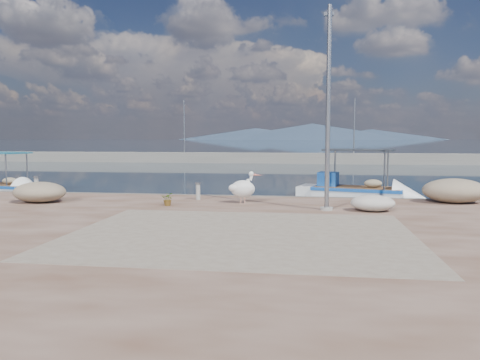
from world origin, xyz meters
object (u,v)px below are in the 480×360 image
object	(u,v)px
boat_left	(0,190)
boat_right	(357,194)
bollard_near	(198,190)
pelican	(243,188)
lamp_post	(328,115)

from	to	relation	value
boat_left	boat_right	bearing A→B (deg)	15.67
bollard_near	pelican	bearing A→B (deg)	-20.34
pelican	bollard_near	xyz separation A→B (m)	(-1.96, 0.73, -0.19)
boat_left	pelican	world-z (taller)	boat_left
boat_right	bollard_near	size ratio (longest dim) A/B	8.84
pelican	boat_right	bearing A→B (deg)	29.74
boat_right	lamp_post	distance (m)	8.12
boat_left	boat_right	distance (m)	18.85
boat_right	pelican	world-z (taller)	boat_right
boat_left	pelican	bearing A→B (deg)	-6.67
boat_left	lamp_post	xyz separation A→B (m)	(17.09, -6.48, 3.59)
boat_right	pelican	xyz separation A→B (m)	(-4.88, -5.83, 0.85)
lamp_post	pelican	bearing A→B (deg)	158.14
boat_left	pelican	size ratio (longest dim) A/B	4.44
boat_left	lamp_post	distance (m)	18.63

